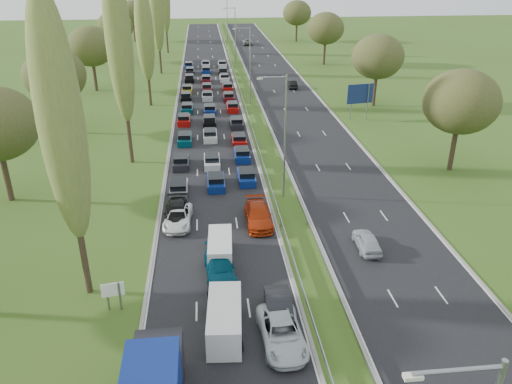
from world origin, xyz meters
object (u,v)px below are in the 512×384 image
near_car_3 (177,213)px  info_sign (113,293)px  white_van_rear (220,247)px  direction_sign (360,95)px  white_van_front (225,317)px  near_car_2 (178,217)px

near_car_3 → info_sign: (-3.64, -12.10, 0.57)m
white_van_rear → near_car_3: bearing=122.1°
near_car_3 → direction_sign: direction_sign is taller
near_car_3 → white_van_rear: white_van_rear is taller
white_van_front → info_sign: white_van_front is taller
near_car_3 → info_sign: size_ratio=2.57×
white_van_front → direction_sign: direction_sign is taller
near_car_3 → info_sign: 12.65m
white_van_front → near_car_3: bearing=107.2°
info_sign → white_van_rear: bearing=38.0°
direction_sign → near_car_2: bearing=-130.3°
near_car_3 → white_van_front: 15.42m
white_van_front → direction_sign: (21.61, 43.91, 2.49)m
near_car_2 → info_sign: bearing=-105.0°
near_car_2 → info_sign: info_sign is taller
near_car_3 → white_van_rear: bearing=-60.3°
white_van_front → white_van_rear: (0.05, 8.57, -0.12)m
near_car_3 → white_van_rear: size_ratio=1.16×
near_car_2 → near_car_3: near_car_3 is taller
white_van_front → white_van_rear: 8.57m
near_car_2 → white_van_rear: (3.48, -5.82, 0.23)m
white_van_front → white_van_rear: size_ratio=1.13×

